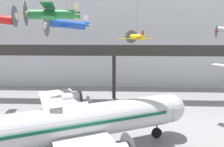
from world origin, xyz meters
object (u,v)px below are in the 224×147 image
object	(u,v)px
suspended_plane_yellow_lowwing	(137,37)
suspended_plane_blue_trainer	(67,24)
airliner_silver_main	(67,124)
suspended_plane_green_biplane	(52,14)

from	to	relation	value
suspended_plane_yellow_lowwing	suspended_plane_blue_trainer	world-z (taller)	suspended_plane_blue_trainer
airliner_silver_main	suspended_plane_green_biplane	distance (m)	12.53
suspended_plane_yellow_lowwing	airliner_silver_main	bearing A→B (deg)	133.75
suspended_plane_blue_trainer	airliner_silver_main	bearing A→B (deg)	67.04
suspended_plane_yellow_lowwing	suspended_plane_blue_trainer	size ratio (longest dim) A/B	0.85
airliner_silver_main	suspended_plane_green_biplane	size ratio (longest dim) A/B	4.24
suspended_plane_yellow_lowwing	suspended_plane_green_biplane	world-z (taller)	suspended_plane_green_biplane
airliner_silver_main	suspended_plane_green_biplane	world-z (taller)	suspended_plane_green_biplane
suspended_plane_yellow_lowwing	suspended_plane_blue_trainer	xyz separation A→B (m)	(-11.45, -0.46, 2.06)
suspended_plane_green_biplane	airliner_silver_main	bearing A→B (deg)	104.35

